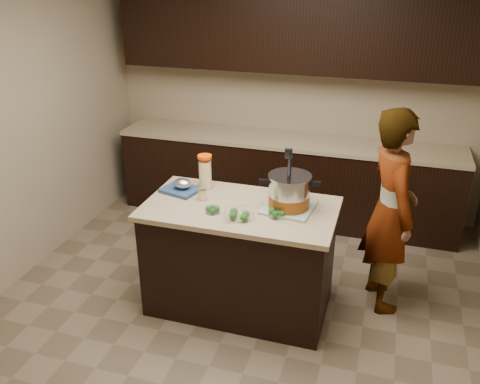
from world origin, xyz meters
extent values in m
plane|color=brown|center=(0.00, 0.00, 0.00)|extent=(4.00, 4.00, 0.00)
cube|color=tan|center=(0.00, 2.00, 1.35)|extent=(4.00, 0.04, 2.70)
cube|color=tan|center=(0.00, -2.00, 1.35)|extent=(4.00, 0.04, 2.70)
cube|color=tan|center=(-2.00, 0.00, 1.35)|extent=(0.04, 4.00, 2.70)
cube|color=black|center=(0.00, 1.70, 0.43)|extent=(3.60, 0.60, 0.86)
cube|color=tan|center=(0.00, 1.70, 0.88)|extent=(3.60, 0.63, 0.04)
cube|color=black|center=(0.00, 1.82, 1.95)|extent=(3.60, 0.35, 0.75)
cube|color=black|center=(0.00, 0.00, 0.43)|extent=(1.40, 0.75, 0.86)
cube|color=tan|center=(0.00, 0.00, 0.88)|extent=(1.46, 0.81, 0.04)
cube|color=#557E5E|center=(0.36, 0.07, 0.91)|extent=(0.40, 0.40, 0.02)
cylinder|color=#B7B7BC|center=(0.36, 0.07, 1.04)|extent=(0.36, 0.36, 0.24)
cylinder|color=brown|center=(0.36, 0.07, 0.97)|extent=(0.36, 0.36, 0.10)
cylinder|color=#B7B7BC|center=(0.36, 0.07, 1.17)|extent=(0.38, 0.38, 0.02)
cube|color=black|center=(0.18, 0.03, 1.11)|extent=(0.08, 0.05, 0.03)
cube|color=black|center=(0.55, 0.10, 1.11)|extent=(0.08, 0.05, 0.03)
cylinder|color=black|center=(0.36, 0.03, 1.23)|extent=(0.05, 0.13, 0.29)
cylinder|color=beige|center=(-0.37, 0.25, 1.01)|extent=(0.11, 0.11, 0.23)
cylinder|color=white|center=(-0.37, 0.25, 1.03)|extent=(0.13, 0.13, 0.26)
cylinder|color=#FF4905|center=(-0.37, 0.25, 1.17)|extent=(0.13, 0.13, 0.02)
cylinder|color=beige|center=(-0.32, 0.03, 0.94)|extent=(0.07, 0.07, 0.08)
cylinder|color=white|center=(-0.32, 0.03, 0.95)|extent=(0.08, 0.08, 0.10)
cylinder|color=silver|center=(-0.32, 0.03, 1.01)|extent=(0.09, 0.09, 0.02)
cylinder|color=silver|center=(-0.16, -0.16, 0.93)|extent=(0.11, 0.11, 0.05)
cylinder|color=silver|center=(0.30, -0.09, 0.93)|extent=(0.16, 0.16, 0.06)
cube|color=silver|center=(0.05, -0.19, 0.94)|extent=(0.25, 0.22, 0.07)
cube|color=navy|center=(-0.54, 0.12, 0.91)|extent=(0.33, 0.29, 0.03)
ellipsoid|color=silver|center=(-0.52, 0.12, 0.97)|extent=(0.15, 0.12, 0.08)
imported|color=gray|center=(1.10, 0.40, 0.83)|extent=(0.58, 0.70, 1.65)
camera|label=1|loc=(1.01, -3.30, 2.59)|focal=38.00mm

